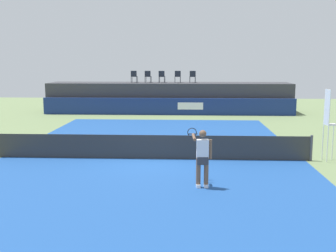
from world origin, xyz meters
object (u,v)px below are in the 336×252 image
umpire_chair (329,120)px  tennis_player (202,156)px  spectator_chair_far_right (193,76)px  net_post_far (311,148)px  spectator_chair_far_left (134,76)px  spectator_chair_center (162,76)px  spectator_chair_left (148,76)px  spectator_chair_right (178,76)px

umpire_chair → tennis_player: size_ratio=1.56×
spectator_chair_far_right → net_post_far: 16.06m
spectator_chair_far_left → umpire_chair: size_ratio=0.32×
spectator_chair_far_right → tennis_player: size_ratio=0.50×
spectator_chair_center → tennis_player: bearing=-82.6°
spectator_chair_center → tennis_player: spectator_chair_center is taller
spectator_chair_left → umpire_chair: (8.39, -15.23, -1.11)m
spectator_chair_far_left → spectator_chair_far_right: bearing=0.0°
net_post_far → spectator_chair_left: bearing=117.1°
umpire_chair → net_post_far: size_ratio=2.76×
spectator_chair_far_left → spectator_chair_center: same height
spectator_chair_center → spectator_chair_right: (1.18, 0.20, 0.00)m
spectator_chair_left → umpire_chair: spectator_chair_left is taller
spectator_chair_left → tennis_player: bearing=-79.5°
net_post_far → tennis_player: (-4.31, -3.61, 0.46)m
spectator_chair_left → spectator_chair_center: size_ratio=1.00×
tennis_player → spectator_chair_far_right: bearing=90.4°
spectator_chair_left → tennis_player: size_ratio=0.50×
spectator_chair_far_left → spectator_chair_right: same height
spectator_chair_far_left → spectator_chair_far_right: 4.39m
spectator_chair_right → spectator_chair_far_right: size_ratio=1.00×
spectator_chair_far_left → net_post_far: 17.78m
umpire_chair → net_post_far: (-0.60, 0.01, -1.09)m
net_post_far → tennis_player: tennis_player is taller
spectator_chair_center → tennis_player: size_ratio=0.50×
spectator_chair_right → spectator_chair_left: bearing=-176.7°
spectator_chair_far_left → umpire_chair: bearing=-58.3°
umpire_chair → net_post_far: umpire_chair is taller
spectator_chair_left → spectator_chair_right: size_ratio=1.00×
spectator_chair_far_left → spectator_chair_right: size_ratio=1.00×
spectator_chair_center → spectator_chair_right: size_ratio=1.00×
spectator_chair_far_right → tennis_player: spectator_chair_far_right is taller
spectator_chair_right → spectator_chair_far_right: bearing=-3.8°
spectator_chair_far_right → spectator_chair_left: bearing=-179.1°
spectator_chair_center → spectator_chair_far_right: size_ratio=1.00×
spectator_chair_center → umpire_chair: (7.35, -15.16, -1.11)m
spectator_chair_right → spectator_chair_far_right: (1.11, -0.07, 0.00)m
tennis_player → spectator_chair_left: bearing=100.5°
spectator_chair_left → spectator_chair_center: 1.05m
spectator_chair_far_left → spectator_chair_right: bearing=1.3°
spectator_chair_center → tennis_player: (2.44, -18.75, -1.73)m
spectator_chair_left → tennis_player: 19.22m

